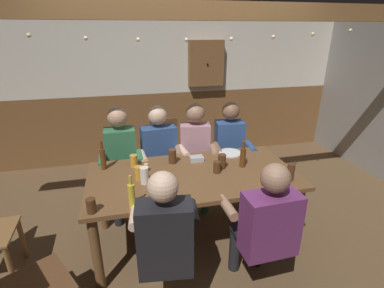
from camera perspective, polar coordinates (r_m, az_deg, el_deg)
ground_plane at (r=3.08m, az=1.12°, el=-20.51°), size 7.23×7.23×0.00m
back_wall_upper at (r=4.71m, az=-6.70°, el=17.16°), size 6.03×0.12×1.19m
back_wall_wainscot at (r=4.93m, az=-6.12°, el=3.74°), size 6.03×0.12×1.11m
ceiling_beam at (r=2.77m, az=-1.39°, el=24.87°), size 5.42×0.14×0.16m
dining_table at (r=2.83m, az=0.21°, el=-7.64°), size 1.98×1.00×0.77m
person_0 at (r=3.41m, az=-13.76°, el=-2.53°), size 0.49×0.53×1.28m
person_1 at (r=3.43m, az=-6.23°, el=-1.96°), size 0.57×0.53×1.26m
person_2 at (r=3.50m, az=0.68°, el=-1.32°), size 0.54×0.56×1.26m
person_3 at (r=3.64m, az=7.56°, el=-0.73°), size 0.52×0.56×1.25m
person_4 at (r=2.19m, az=-5.36°, el=-17.88°), size 0.55×0.57×1.24m
person_5 at (r=2.39m, az=14.23°, el=-14.92°), size 0.57×0.52×1.21m
chair_empty_near_left at (r=4.17m, az=-5.17°, el=-0.84°), size 0.46×0.46×0.88m
table_candle at (r=2.85m, az=-9.01°, el=-4.64°), size 0.04×0.04×0.08m
condiment_caddy at (r=3.04m, az=0.90°, el=-2.92°), size 0.14×0.10×0.05m
plate_0 at (r=3.25m, az=7.53°, el=-1.76°), size 0.25×0.25×0.01m
bottle_0 at (r=2.96m, az=-17.18°, el=-2.66°), size 0.05×0.05×0.30m
bottle_1 at (r=2.93m, az=10.00°, el=-2.46°), size 0.06×0.06×0.27m
bottle_2 at (r=2.30m, az=-11.85°, el=-9.81°), size 0.05×0.05×0.27m
pint_glass_0 at (r=2.58m, az=14.66°, el=-7.41°), size 0.08×0.08×0.13m
pint_glass_1 at (r=2.89m, az=5.92°, el=-3.42°), size 0.08×0.08×0.15m
pint_glass_2 at (r=2.99m, az=-3.89°, el=-2.43°), size 0.08×0.08×0.15m
pint_glass_3 at (r=2.35m, az=-19.28°, el=-11.44°), size 0.07×0.07×0.12m
pint_glass_4 at (r=2.71m, az=-10.54°, el=-5.67°), size 0.07×0.07×0.13m
pint_glass_5 at (r=2.80m, az=4.95°, el=-4.58°), size 0.07×0.07×0.12m
pint_glass_6 at (r=2.96m, az=-11.42°, el=-3.28°), size 0.08×0.08×0.12m
pint_glass_7 at (r=2.80m, az=18.91°, el=-5.25°), size 0.07×0.07×0.16m
pint_glass_8 at (r=2.63m, az=-9.36°, el=-6.13°), size 0.08×0.08×0.16m
wall_dart_cabinet at (r=4.75m, az=2.79°, el=15.64°), size 0.56×0.15×0.70m
string_lights at (r=2.71m, az=-1.11°, el=20.90°), size 4.25×0.04×0.15m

